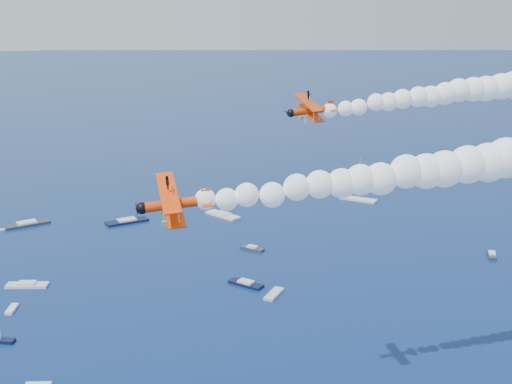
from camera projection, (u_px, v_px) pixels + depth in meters
name	position (u px, v px, depth m)	size (l,w,h in m)	color
biplane_lead	(311.00, 111.00, 106.38)	(7.87, 8.82, 5.32)	#D63804
biplane_trail	(175.00, 204.00, 73.01)	(8.19, 9.18, 5.53)	#FF3E05
smoke_trail_lead	(460.00, 92.00, 112.87)	(52.35, 7.43, 9.54)	white
smoke_trail_trail	(404.00, 174.00, 77.76)	(52.10, 10.73, 9.54)	white
spectator_boats	(117.00, 270.00, 186.68)	(233.07, 169.57, 0.70)	#2C2F3A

